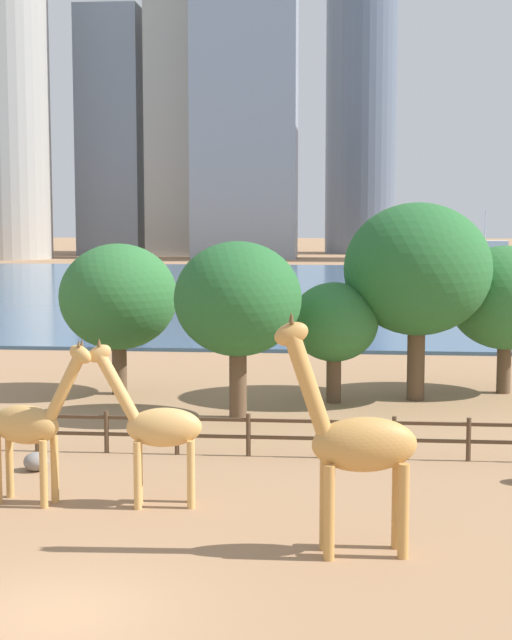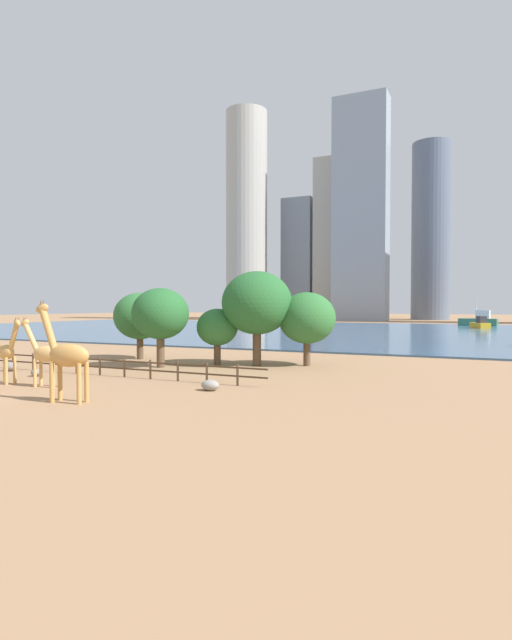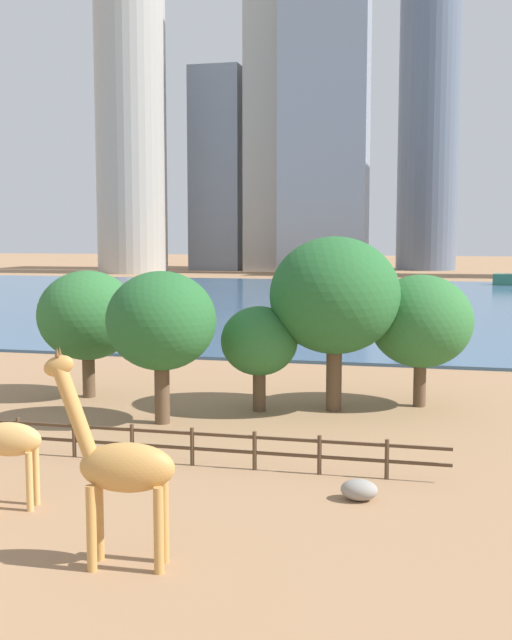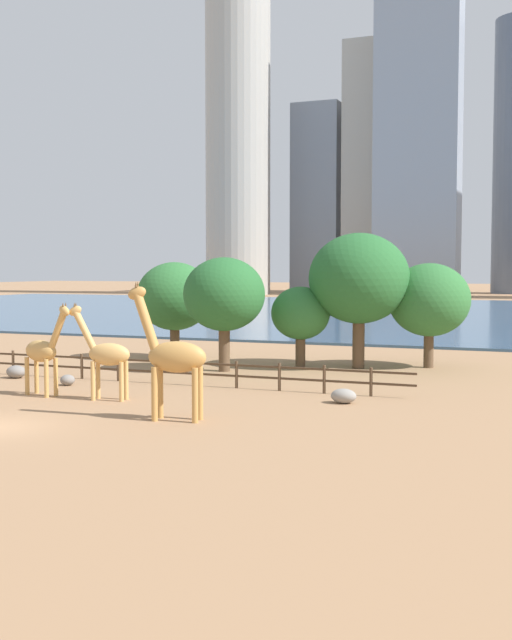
{
  "view_description": "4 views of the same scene",
  "coord_description": "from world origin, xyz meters",
  "px_view_note": "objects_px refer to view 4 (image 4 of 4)",
  "views": [
    {
      "loc": [
        5.17,
        -16.82,
        7.28
      ],
      "look_at": [
        1.62,
        21.6,
        3.09
      ],
      "focal_mm": 55.0,
      "sensor_mm": 36.0,
      "label": 1
    },
    {
      "loc": [
        24.8,
        -15.29,
        4.95
      ],
      "look_at": [
        1.35,
        35.73,
        3.29
      ],
      "focal_mm": 28.0,
      "sensor_mm": 36.0,
      "label": 2
    },
    {
      "loc": [
        12.81,
        -13.3,
        7.83
      ],
      "look_at": [
        0.83,
        36.2,
        2.35
      ],
      "focal_mm": 45.0,
      "sensor_mm": 36.0,
      "label": 3
    },
    {
      "loc": [
        19.45,
        -22.9,
        5.73
      ],
      "look_at": [
        -0.45,
        26.74,
        2.26
      ],
      "focal_mm": 45.0,
      "sensor_mm": 36.0,
      "label": 4
    }
  ],
  "objects_px": {
    "tree_right_small": "(224,295)",
    "giraffe_tall": "(43,351)",
    "boulder_by_pole": "(67,380)",
    "tree_center_broad": "(301,314)",
    "tree_right_tall": "(359,279)",
    "tree_left_large": "(175,297)",
    "tree_left_small": "(429,300)",
    "giraffe_young": "(173,356)",
    "boulder_near_fence": "(344,396)",
    "boulder_small": "(16,372)",
    "giraffe_companion": "(106,354)"
  },
  "relations": [
    {
      "from": "giraffe_young",
      "to": "tree_right_tall",
      "type": "xyz_separation_m",
      "value": [
        2.5,
        17.92,
        2.69
      ]
    },
    {
      "from": "giraffe_companion",
      "to": "tree_left_small",
      "type": "distance_m",
      "value": 20.07
    },
    {
      "from": "boulder_near_fence",
      "to": "boulder_by_pole",
      "type": "xyz_separation_m",
      "value": [
        -13.95,
        0.01,
        -0.05
      ]
    },
    {
      "from": "giraffe_young",
      "to": "tree_left_large",
      "type": "bearing_deg",
      "value": -71.67
    },
    {
      "from": "tree_left_large",
      "to": "tree_right_small",
      "type": "relative_size",
      "value": 0.96
    },
    {
      "from": "tree_left_large",
      "to": "boulder_small",
      "type": "bearing_deg",
      "value": -108.56
    },
    {
      "from": "giraffe_tall",
      "to": "tree_right_small",
      "type": "height_order",
      "value": "tree_right_small"
    },
    {
      "from": "giraffe_tall",
      "to": "giraffe_young",
      "type": "height_order",
      "value": "giraffe_young"
    },
    {
      "from": "boulder_by_pole",
      "to": "tree_right_tall",
      "type": "distance_m",
      "value": 17.22
    },
    {
      "from": "tree_left_large",
      "to": "giraffe_young",
      "type": "bearing_deg",
      "value": -62.57
    },
    {
      "from": "boulder_small",
      "to": "tree_center_broad",
      "type": "xyz_separation_m",
      "value": [
        12.33,
        9.78,
        2.78
      ]
    },
    {
      "from": "giraffe_companion",
      "to": "boulder_near_fence",
      "type": "xyz_separation_m",
      "value": [
        9.84,
        2.98,
        -1.7
      ]
    },
    {
      "from": "tree_right_small",
      "to": "giraffe_tall",
      "type": "bearing_deg",
      "value": -110.36
    },
    {
      "from": "boulder_by_pole",
      "to": "tree_center_broad",
      "type": "bearing_deg",
      "value": 52.89
    },
    {
      "from": "boulder_near_fence",
      "to": "tree_left_small",
      "type": "distance_m",
      "value": 14.17
    },
    {
      "from": "giraffe_tall",
      "to": "tree_left_small",
      "type": "bearing_deg",
      "value": 63.28
    },
    {
      "from": "boulder_small",
      "to": "tree_right_tall",
      "type": "relative_size",
      "value": 0.14
    },
    {
      "from": "giraffe_young",
      "to": "tree_left_large",
      "type": "relative_size",
      "value": 0.86
    },
    {
      "from": "giraffe_companion",
      "to": "tree_left_large",
      "type": "xyz_separation_m",
      "value": [
        -4.5,
        15.02,
        1.94
      ]
    },
    {
      "from": "tree_right_tall",
      "to": "giraffe_companion",
      "type": "bearing_deg",
      "value": -116.47
    },
    {
      "from": "giraffe_tall",
      "to": "tree_right_tall",
      "type": "relative_size",
      "value": 0.55
    },
    {
      "from": "tree_right_tall",
      "to": "giraffe_tall",
      "type": "bearing_deg",
      "value": -125.38
    },
    {
      "from": "boulder_by_pole",
      "to": "tree_center_broad",
      "type": "relative_size",
      "value": 0.15
    },
    {
      "from": "boulder_small",
      "to": "tree_left_large",
      "type": "relative_size",
      "value": 0.18
    },
    {
      "from": "giraffe_tall",
      "to": "boulder_by_pole",
      "type": "relative_size",
      "value": 6.0
    },
    {
      "from": "giraffe_companion",
      "to": "tree_right_tall",
      "type": "distance_m",
      "value": 16.88
    },
    {
      "from": "tree_left_large",
      "to": "tree_left_small",
      "type": "height_order",
      "value": "tree_left_large"
    },
    {
      "from": "tree_center_broad",
      "to": "giraffe_companion",
      "type": "bearing_deg",
      "value": -106.71
    },
    {
      "from": "giraffe_young",
      "to": "boulder_near_fence",
      "type": "height_order",
      "value": "giraffe_young"
    },
    {
      "from": "boulder_small",
      "to": "boulder_near_fence",
      "type": "bearing_deg",
      "value": -3.84
    },
    {
      "from": "giraffe_companion",
      "to": "tree_left_small",
      "type": "bearing_deg",
      "value": -132.29
    },
    {
      "from": "boulder_by_pole",
      "to": "tree_left_small",
      "type": "distance_m",
      "value": 20.73
    },
    {
      "from": "boulder_small",
      "to": "tree_left_small",
      "type": "height_order",
      "value": "tree_left_small"
    },
    {
      "from": "giraffe_tall",
      "to": "giraffe_companion",
      "type": "height_order",
      "value": "giraffe_tall"
    },
    {
      "from": "giraffe_young",
      "to": "tree_right_small",
      "type": "xyz_separation_m",
      "value": [
        -4.07,
        13.84,
        1.83
      ]
    },
    {
      "from": "boulder_near_fence",
      "to": "boulder_small",
      "type": "bearing_deg",
      "value": 176.16
    },
    {
      "from": "tree_left_small",
      "to": "giraffe_companion",
      "type": "bearing_deg",
      "value": -123.65
    },
    {
      "from": "giraffe_tall",
      "to": "tree_right_small",
      "type": "distance_m",
      "value": 11.77
    },
    {
      "from": "boulder_by_pole",
      "to": "tree_center_broad",
      "type": "distance_m",
      "value": 14.05
    },
    {
      "from": "giraffe_tall",
      "to": "boulder_near_fence",
      "type": "bearing_deg",
      "value": 26.99
    },
    {
      "from": "boulder_small",
      "to": "boulder_by_pole",
      "type": "bearing_deg",
      "value": -16.54
    },
    {
      "from": "boulder_by_pole",
      "to": "giraffe_tall",
      "type": "bearing_deg",
      "value": -73.6
    },
    {
      "from": "tree_left_large",
      "to": "tree_left_small",
      "type": "distance_m",
      "value": 15.66
    },
    {
      "from": "boulder_near_fence",
      "to": "tree_left_small",
      "type": "bearing_deg",
      "value": 84.83
    },
    {
      "from": "giraffe_companion",
      "to": "tree_right_tall",
      "type": "bearing_deg",
      "value": -125.11
    },
    {
      "from": "tree_left_small",
      "to": "tree_right_small",
      "type": "relative_size",
      "value": 0.95
    },
    {
      "from": "tree_right_tall",
      "to": "boulder_small",
      "type": "bearing_deg",
      "value": -145.53
    },
    {
      "from": "tree_right_small",
      "to": "tree_left_small",
      "type": "bearing_deg",
      "value": 29.8
    },
    {
      "from": "giraffe_tall",
      "to": "boulder_small",
      "type": "xyz_separation_m",
      "value": [
        -4.93,
        4.27,
        -1.69
      ]
    },
    {
      "from": "giraffe_young",
      "to": "tree_right_tall",
      "type": "height_order",
      "value": "tree_right_tall"
    }
  ]
}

